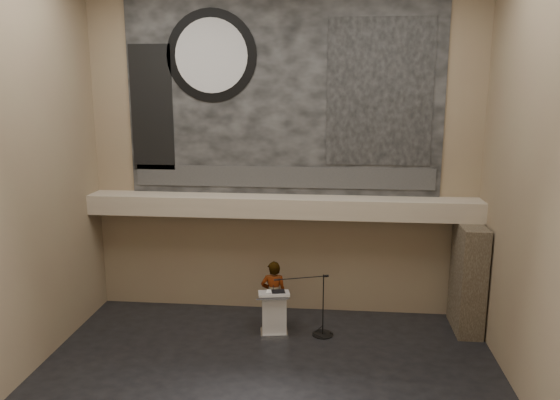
# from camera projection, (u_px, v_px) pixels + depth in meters

# --- Properties ---
(floor) EXTENTS (10.00, 10.00, 0.00)m
(floor) POSITION_uv_depth(u_px,v_px,m) (264.00, 387.00, 11.06)
(floor) COLOR black
(floor) RESTS_ON ground
(wall_back) EXTENTS (10.00, 0.02, 8.50)m
(wall_back) POSITION_uv_depth(u_px,v_px,m) (283.00, 154.00, 14.05)
(wall_back) COLOR #866D55
(wall_back) RESTS_ON floor
(wall_front) EXTENTS (10.00, 0.02, 8.50)m
(wall_front) POSITION_uv_depth(u_px,v_px,m) (218.00, 243.00, 6.27)
(wall_front) COLOR #866D55
(wall_front) RESTS_ON floor
(wall_left) EXTENTS (0.02, 8.00, 8.50)m
(wall_left) POSITION_uv_depth(u_px,v_px,m) (9.00, 177.00, 10.64)
(wall_left) COLOR #866D55
(wall_left) RESTS_ON floor
(wall_right) EXTENTS (0.02, 8.00, 8.50)m
(wall_right) POSITION_uv_depth(u_px,v_px,m) (542.00, 186.00, 9.67)
(wall_right) COLOR #866D55
(wall_right) RESTS_ON floor
(soffit) EXTENTS (10.00, 0.80, 0.50)m
(soffit) POSITION_uv_depth(u_px,v_px,m) (282.00, 206.00, 13.93)
(soffit) COLOR tan
(soffit) RESTS_ON wall_back
(sprinkler_left) EXTENTS (0.04, 0.04, 0.06)m
(sprinkler_left) POSITION_uv_depth(u_px,v_px,m) (220.00, 216.00, 14.10)
(sprinkler_left) COLOR #B2893D
(sprinkler_left) RESTS_ON soffit
(sprinkler_right) EXTENTS (0.04, 0.04, 0.06)m
(sprinkler_right) POSITION_uv_depth(u_px,v_px,m) (356.00, 219.00, 13.76)
(sprinkler_right) COLOR #B2893D
(sprinkler_right) RESTS_ON soffit
(banner) EXTENTS (8.00, 0.05, 5.00)m
(banner) POSITION_uv_depth(u_px,v_px,m) (283.00, 97.00, 13.71)
(banner) COLOR black
(banner) RESTS_ON wall_back
(banner_text_strip) EXTENTS (7.76, 0.02, 0.55)m
(banner_text_strip) POSITION_uv_depth(u_px,v_px,m) (283.00, 177.00, 14.11)
(banner_text_strip) COLOR #2F2F2F
(banner_text_strip) RESTS_ON banner
(banner_clock_rim) EXTENTS (2.30, 0.02, 2.30)m
(banner_clock_rim) POSITION_uv_depth(u_px,v_px,m) (211.00, 56.00, 13.63)
(banner_clock_rim) COLOR black
(banner_clock_rim) RESTS_ON banner
(banner_clock_face) EXTENTS (1.84, 0.02, 1.84)m
(banner_clock_face) POSITION_uv_depth(u_px,v_px,m) (211.00, 56.00, 13.61)
(banner_clock_face) COLOR silver
(banner_clock_face) RESTS_ON banner
(banner_building_print) EXTENTS (2.60, 0.02, 3.60)m
(banner_building_print) POSITION_uv_depth(u_px,v_px,m) (380.00, 93.00, 13.42)
(banner_building_print) COLOR black
(banner_building_print) RESTS_ON banner
(banner_brick_print) EXTENTS (1.10, 0.02, 3.20)m
(banner_brick_print) POSITION_uv_depth(u_px,v_px,m) (152.00, 108.00, 14.06)
(banner_brick_print) COLOR black
(banner_brick_print) RESTS_ON banner
(stone_pier) EXTENTS (0.60, 1.40, 2.70)m
(stone_pier) POSITION_uv_depth(u_px,v_px,m) (468.00, 278.00, 13.39)
(stone_pier) COLOR #3D3225
(stone_pier) RESTS_ON floor
(lectern) EXTENTS (0.82, 0.64, 1.14)m
(lectern) POSITION_uv_depth(u_px,v_px,m) (274.00, 313.00, 13.26)
(lectern) COLOR silver
(lectern) RESTS_ON floor
(binder) EXTENTS (0.37, 0.32, 0.04)m
(binder) POSITION_uv_depth(u_px,v_px,m) (278.00, 292.00, 13.12)
(binder) COLOR black
(binder) RESTS_ON lectern
(papers) EXTENTS (0.21, 0.29, 0.00)m
(papers) POSITION_uv_depth(u_px,v_px,m) (271.00, 292.00, 13.16)
(papers) COLOR white
(papers) RESTS_ON lectern
(speaker_person) EXTENTS (0.65, 0.44, 1.75)m
(speaker_person) POSITION_uv_depth(u_px,v_px,m) (274.00, 295.00, 13.57)
(speaker_person) COLOR white
(speaker_person) RESTS_ON floor
(mic_stand) EXTENTS (1.41, 0.64, 1.56)m
(mic_stand) POSITION_uv_depth(u_px,v_px,m) (321.00, 326.00, 13.30)
(mic_stand) COLOR black
(mic_stand) RESTS_ON floor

